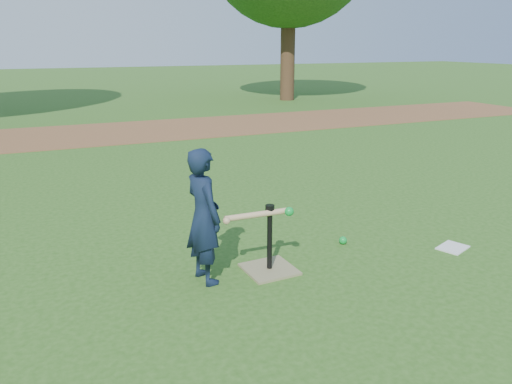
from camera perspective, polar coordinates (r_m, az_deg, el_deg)
name	(u,v)px	position (r m, az deg, el deg)	size (l,w,h in m)	color
ground	(248,257)	(4.77, -0.90, -7.47)	(80.00, 80.00, 0.00)	#285116
dirt_strip	(121,132)	(11.80, -15.16, 6.62)	(24.00, 3.00, 0.01)	brown
child	(204,216)	(4.15, -6.01, -2.79)	(0.42, 0.28, 1.15)	#101C32
wiffle_ball_ground	(343,240)	(5.13, 9.91, -5.46)	(0.08, 0.08, 0.08)	#0D9832
clipboard	(453,248)	(5.34, 21.56, -5.93)	(0.30, 0.23, 0.01)	silver
batting_tee	(269,259)	(4.47, 1.55, -7.66)	(0.45, 0.45, 0.61)	#867C55
swing_action	(261,215)	(4.24, 0.63, -2.59)	(0.64, 0.13, 0.08)	tan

